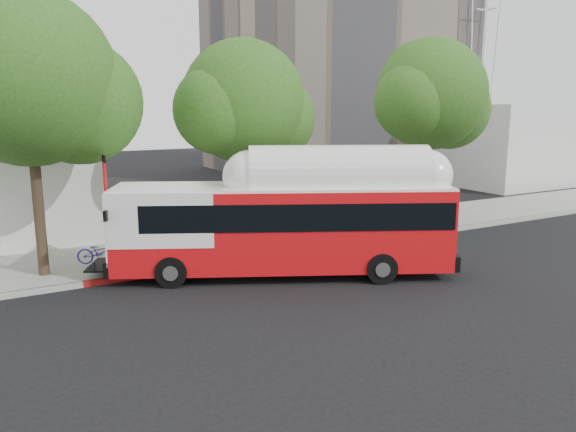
% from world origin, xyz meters
% --- Properties ---
extents(ground, '(120.00, 120.00, 0.00)m').
position_xyz_m(ground, '(0.00, 0.00, 0.00)').
color(ground, black).
rests_on(ground, ground).
extents(sidewalk, '(60.00, 5.00, 0.15)m').
position_xyz_m(sidewalk, '(0.00, 6.50, 0.07)').
color(sidewalk, gray).
rests_on(sidewalk, ground).
extents(curb_strip, '(60.00, 0.30, 0.15)m').
position_xyz_m(curb_strip, '(0.00, 3.90, 0.07)').
color(curb_strip, gray).
rests_on(curb_strip, ground).
extents(red_curb_segment, '(10.00, 0.32, 0.16)m').
position_xyz_m(red_curb_segment, '(-3.00, 3.90, 0.08)').
color(red_curb_segment, maroon).
rests_on(red_curb_segment, ground).
extents(street_tree_left, '(6.67, 5.80, 9.74)m').
position_xyz_m(street_tree_left, '(-8.53, 5.56, 6.60)').
color(street_tree_left, '#2D2116').
rests_on(street_tree_left, ground).
extents(street_tree_mid, '(5.75, 5.00, 8.62)m').
position_xyz_m(street_tree_mid, '(-0.59, 6.06, 5.91)').
color(street_tree_mid, '#2D2116').
rests_on(street_tree_mid, ground).
extents(street_tree_right, '(6.21, 5.40, 9.18)m').
position_xyz_m(street_tree_right, '(9.44, 5.86, 6.26)').
color(street_tree_right, '#2D2116').
rests_on(street_tree_right, ground).
extents(horizon_block, '(20.00, 12.00, 6.00)m').
position_xyz_m(horizon_block, '(30.00, 16.00, 3.00)').
color(horizon_block, silver).
rests_on(horizon_block, ground).
extents(transit_bus, '(12.21, 7.44, 3.71)m').
position_xyz_m(transit_bus, '(-1.44, 1.70, 1.73)').
color(transit_bus, red).
rests_on(transit_bus, ground).
extents(signal_pole, '(0.12, 0.41, 4.34)m').
position_xyz_m(signal_pole, '(-7.00, 4.19, 2.23)').
color(signal_pole, red).
rests_on(signal_pole, ground).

